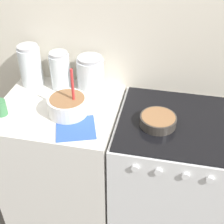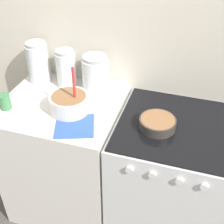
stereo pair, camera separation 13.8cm
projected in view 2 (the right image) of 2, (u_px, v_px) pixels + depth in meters
wall_back at (133, 48)px, 1.96m from camera, size 4.47×0.05×2.40m
countertop_cabinet at (67, 157)px, 2.21m from camera, size 0.73×0.65×0.93m
stove at (168, 181)px, 2.04m from camera, size 0.68×0.67×0.93m
mixing_bowl at (69, 103)px, 1.83m from camera, size 0.23×0.23×0.30m
baking_pan at (157, 123)px, 1.73m from camera, size 0.21×0.21×0.06m
storage_jar_left at (39, 65)px, 2.09m from camera, size 0.15×0.15×0.28m
storage_jar_middle at (66, 71)px, 2.05m from camera, size 0.13×0.13×0.25m
storage_jar_right at (95, 76)px, 2.00m from camera, size 0.17×0.17×0.24m
tin_can at (5, 102)px, 1.87m from camera, size 0.07×0.07×0.10m
recipe_page at (75, 126)px, 1.75m from camera, size 0.27×0.27×0.01m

